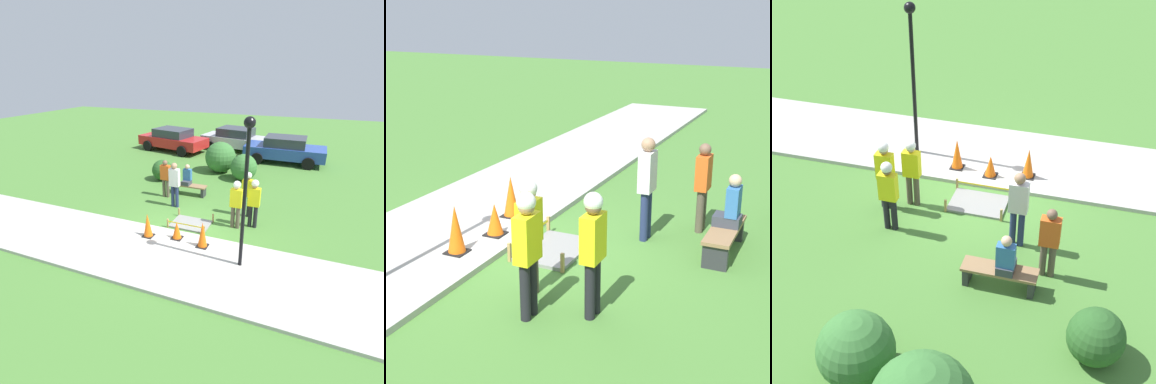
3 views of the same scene
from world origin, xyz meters
TOP-DOWN VIEW (x-y plane):
  - ground_plane at (0.00, 0.00)m, footprint 60.00×60.00m
  - sidewalk at (0.00, -1.50)m, footprint 28.00×2.99m
  - wet_concrete_patch at (-0.06, 0.70)m, footprint 1.39×1.00m
  - traffic_cone_near_patch at (-0.98, -0.69)m, footprint 0.34×0.34m
  - traffic_cone_far_patch at (-0.06, -0.47)m, footprint 0.34×0.34m
  - traffic_cone_sidewalk_edge at (0.86, -0.61)m, footprint 0.34×0.34m
  - park_bench at (-1.18, 3.28)m, footprint 1.51×0.44m
  - person_seated_on_bench at (-1.30, 3.33)m, footprint 0.36×0.44m
  - worker_supervisor at (1.44, 1.09)m, footprint 0.40×0.25m
  - worker_assistant at (1.98, 1.37)m, footprint 0.40×0.25m
  - worker_trainee at (1.60, 2.12)m, footprint 0.40×0.25m
  - bystander_in_orange_shirt at (-2.02, 2.68)m, footprint 0.40×0.22m
  - bystander_in_gray_shirt at (-1.23, 1.90)m, footprint 0.40×0.24m
  - lamppost_near at (2.14, -1.10)m, footprint 0.28×0.28m
  - shrub_rounded_mid at (-3.15, 4.56)m, footprint 1.02×1.02m
  - shrub_rounded_far at (0.58, 6.06)m, footprint 1.31×1.31m

SIDE VIEW (x-z plane):
  - ground_plane at x=0.00m, z-range 0.00..0.00m
  - wet_concrete_patch at x=-0.06m, z-range -0.13..0.20m
  - sidewalk at x=0.00m, z-range 0.00..0.10m
  - park_bench at x=-1.18m, z-range 0.09..0.55m
  - traffic_cone_far_patch at x=-0.06m, z-range 0.10..0.67m
  - traffic_cone_near_patch at x=-0.98m, z-range 0.10..0.88m
  - traffic_cone_sidewalk_edge at x=0.86m, z-range 0.10..0.91m
  - shrub_rounded_mid at x=-3.15m, z-range 0.00..1.02m
  - shrub_rounded_far at x=0.58m, z-range 0.00..1.31m
  - person_seated_on_bench at x=-1.30m, z-range 0.36..1.25m
  - bystander_in_orange_shirt at x=-2.02m, z-range 0.10..1.74m
  - worker_supervisor at x=1.44m, z-range 0.16..1.88m
  - worker_trainee at x=1.60m, z-range 0.16..1.90m
  - worker_assistant at x=1.98m, z-range 0.16..1.91m
  - bystander_in_gray_shirt at x=-1.23m, z-range 0.13..1.96m
  - lamppost_near at x=2.14m, z-range 0.71..4.73m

